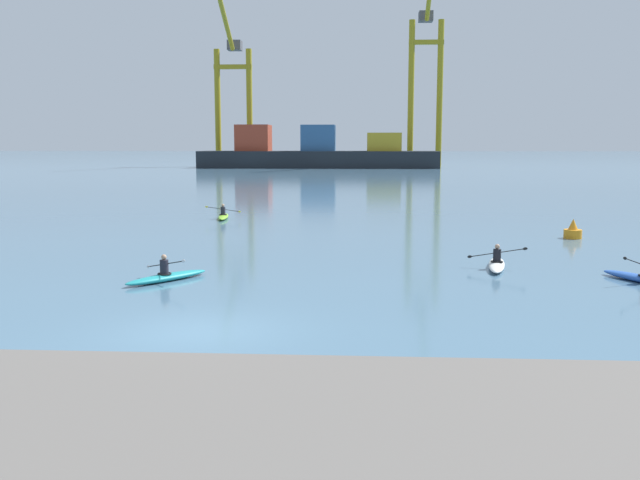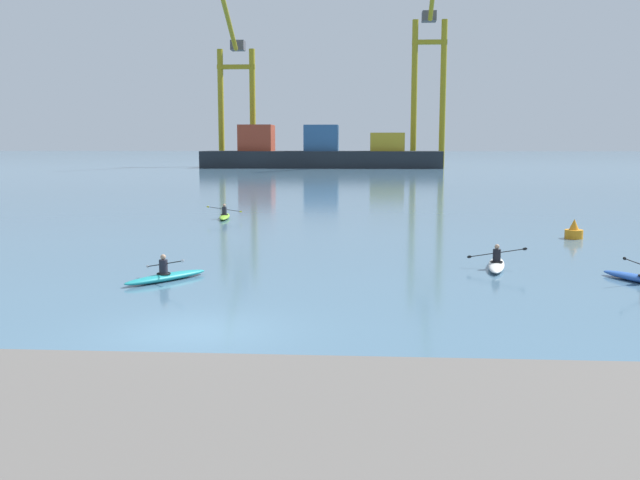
# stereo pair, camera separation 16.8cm
# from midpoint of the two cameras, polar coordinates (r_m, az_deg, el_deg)

# --- Properties ---
(ground_plane) EXTENTS (800.00, 800.00, 0.00)m
(ground_plane) POSITION_cam_midpoint_polar(r_m,az_deg,el_deg) (18.28, -9.88, -7.39)
(ground_plane) COLOR #476B84
(container_barge) EXTENTS (46.27, 9.36, 8.30)m
(container_barge) POSITION_cam_midpoint_polar(r_m,az_deg,el_deg) (136.33, -0.02, 7.12)
(container_barge) COLOR #1E2328
(container_barge) RESTS_ON ground
(gantry_crane_west) EXTENTS (7.81, 19.43, 33.44)m
(gantry_crane_west) POSITION_cam_midpoint_polar(r_m,az_deg,el_deg) (146.49, -6.90, 12.54)
(gantry_crane_west) COLOR olive
(gantry_crane_west) RESTS_ON ground
(gantry_crane_west_mid) EXTENTS (6.96, 17.71, 40.02)m
(gantry_crane_west_mid) POSITION_cam_midpoint_polar(r_m,az_deg,el_deg) (144.39, 8.99, 13.68)
(gantry_crane_west_mid) COLOR olive
(gantry_crane_west_mid) RESTS_ON ground
(channel_buoy) EXTENTS (0.90, 0.90, 1.00)m
(channel_buoy) POSITION_cam_midpoint_polar(r_m,az_deg,el_deg) (37.45, 20.24, 0.66)
(channel_buoy) COLOR orange
(channel_buoy) RESTS_ON ground
(kayak_teal) EXTENTS (2.55, 3.06, 0.95)m
(kayak_teal) POSITION_cam_midpoint_polar(r_m,az_deg,el_deg) (24.98, -12.36, -2.90)
(kayak_teal) COLOR teal
(kayak_teal) RESTS_ON ground
(kayak_lime) EXTENTS (2.26, 3.45, 0.95)m
(kayak_lime) POSITION_cam_midpoint_polar(r_m,az_deg,el_deg) (44.86, -7.74, 1.97)
(kayak_lime) COLOR #7ABC2D
(kayak_lime) RESTS_ON ground
(kayak_white) EXTENTS (2.22, 3.45, 0.95)m
(kayak_white) POSITION_cam_midpoint_polar(r_m,az_deg,el_deg) (27.69, 14.46, -1.91)
(kayak_white) COLOR silver
(kayak_white) RESTS_ON ground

